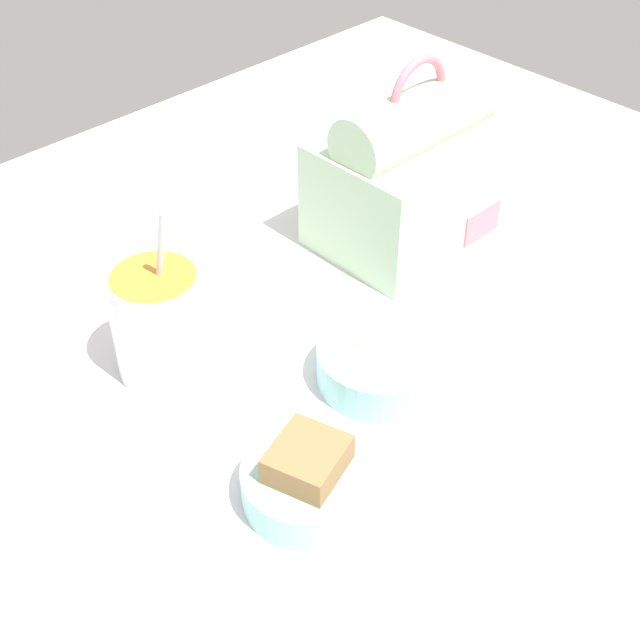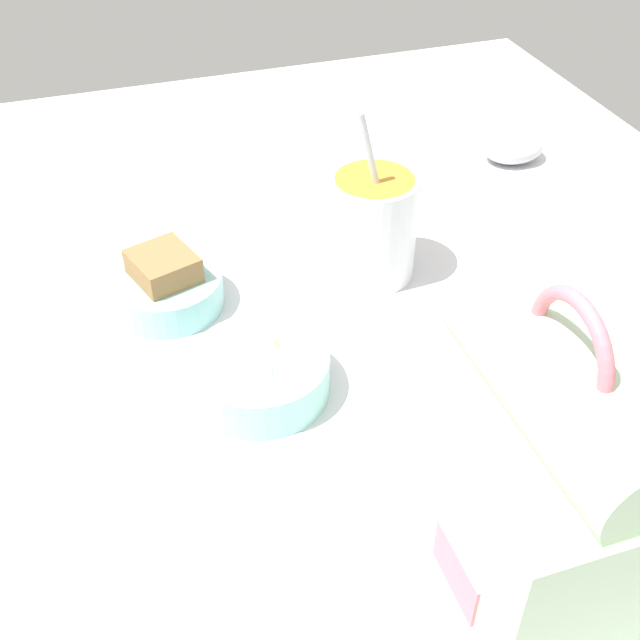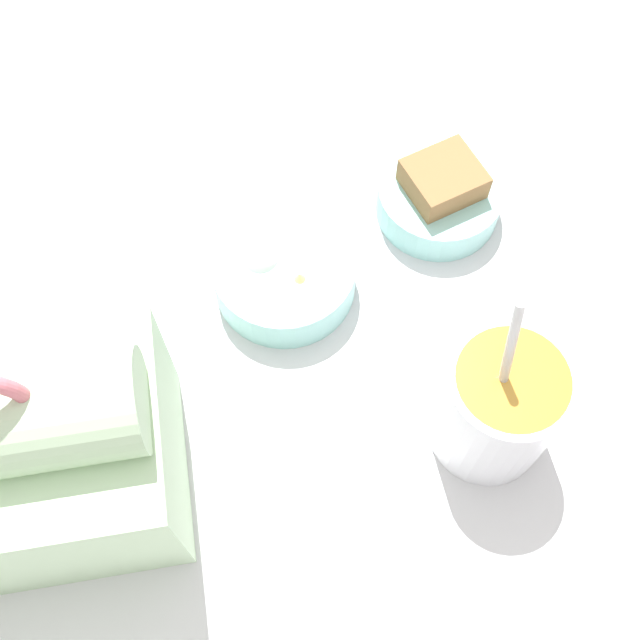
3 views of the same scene
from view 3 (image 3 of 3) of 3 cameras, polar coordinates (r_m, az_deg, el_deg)
The scene contains 5 objects.
desk_surface at distance 68.73cm, azimuth -0.45°, elevation -4.18°, with size 140.00×110.00×2.00cm.
lunch_bag at distance 60.63cm, azimuth -20.73°, elevation -9.00°, with size 21.40×15.65×22.38cm.
soup_cup at distance 61.92cm, azimuth 12.55°, elevation -5.97°, with size 9.21×9.21×18.97cm.
bento_bowl_sandwich at distance 74.60cm, azimuth 8.49°, elevation 8.74°, with size 11.35×11.35×6.21cm.
bento_bowl_snacks at distance 69.63cm, azimuth -2.53°, elevation 3.27°, with size 12.41×12.41×5.36cm.
Camera 3 is at (3.69, 25.64, 64.66)cm, focal length 45.00 mm.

